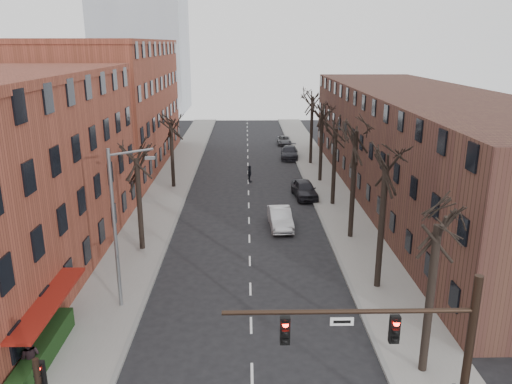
{
  "coord_description": "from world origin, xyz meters",
  "views": [
    {
      "loc": [
        -0.2,
        -14.88,
        14.11
      ],
      "look_at": [
        0.48,
        18.88,
        4.0
      ],
      "focal_mm": 35.0,
      "sensor_mm": 36.0,
      "label": 1
    }
  ],
  "objects": [
    {
      "name": "building_right",
      "position": [
        16.0,
        30.0,
        5.0
      ],
      "size": [
        12.0,
        50.0,
        10.0
      ],
      "primitive_type": "cube",
      "color": "#4B2D23",
      "rests_on": "ground"
    },
    {
      "name": "tree_left_a",
      "position": [
        -7.6,
        18.0,
        0.0
      ],
      "size": [
        5.2,
        5.2,
        9.5
      ],
      "primitive_type": null,
      "color": "black",
      "rests_on": "ground"
    },
    {
      "name": "tree_right_d",
      "position": [
        7.6,
        28.0,
        0.0
      ],
      "size": [
        5.2,
        5.2,
        10.0
      ],
      "primitive_type": null,
      "color": "black",
      "rests_on": "ground"
    },
    {
      "name": "sidewalk_left",
      "position": [
        -8.0,
        35.0,
        0.07
      ],
      "size": [
        4.0,
        90.0,
        0.15
      ],
      "primitive_type": "cube",
      "color": "gray",
      "rests_on": "ground"
    },
    {
      "name": "tree_right_a",
      "position": [
        7.6,
        4.0,
        0.0
      ],
      "size": [
        5.2,
        5.2,
        10.0
      ],
      "primitive_type": null,
      "color": "black",
      "rests_on": "ground"
    },
    {
      "name": "streetlight",
      "position": [
        -7.03,
        10.0,
        5.01
      ],
      "size": [
        2.45,
        0.22,
        9.03
      ],
      "color": "slate",
      "rests_on": "ground"
    },
    {
      "name": "hedge",
      "position": [
        -9.5,
        5.0,
        0.65
      ],
      "size": [
        0.8,
        6.0,
        1.0
      ],
      "primitive_type": "cube",
      "color": "#1B3813",
      "rests_on": "sidewalk_left"
    },
    {
      "name": "tree_right_f",
      "position": [
        7.6,
        44.0,
        0.0
      ],
      "size": [
        5.2,
        5.2,
        11.6
      ],
      "primitive_type": null,
      "color": "black",
      "rests_on": "ground"
    },
    {
      "name": "tree_left_b",
      "position": [
        -7.6,
        34.0,
        0.0
      ],
      "size": [
        5.2,
        5.2,
        9.5
      ],
      "primitive_type": null,
      "color": "black",
      "rests_on": "ground"
    },
    {
      "name": "awning_left",
      "position": [
        -9.4,
        6.0,
        0.0
      ],
      "size": [
        1.2,
        7.0,
        0.15
      ],
      "primitive_type": "cube",
      "color": "maroon",
      "rests_on": "ground"
    },
    {
      "name": "building_left_far",
      "position": [
        -16.0,
        44.0,
        7.0
      ],
      "size": [
        12.0,
        28.0,
        14.0
      ],
      "primitive_type": "cube",
      "color": "brown",
      "rests_on": "ground"
    },
    {
      "name": "parked_car_near",
      "position": [
        5.3,
        30.36,
        0.83
      ],
      "size": [
        2.45,
        5.04,
        1.66
      ],
      "primitive_type": "imported",
      "rotation": [
        0.0,
        0.0,
        0.1
      ],
      "color": "black",
      "rests_on": "ground"
    },
    {
      "name": "parked_car_mid",
      "position": [
        5.3,
        47.25,
        0.76
      ],
      "size": [
        2.52,
        5.37,
        1.52
      ],
      "primitive_type": "imported",
      "rotation": [
        0.0,
        0.0,
        -0.08
      ],
      "color": "black",
      "rests_on": "ground"
    },
    {
      "name": "tree_right_c",
      "position": [
        7.6,
        20.0,
        0.0
      ],
      "size": [
        5.2,
        5.2,
        11.6
      ],
      "primitive_type": null,
      "color": "black",
      "rests_on": "ground"
    },
    {
      "name": "silver_sedan",
      "position": [
        2.47,
        22.37,
        0.78
      ],
      "size": [
        1.91,
        4.83,
        1.56
      ],
      "primitive_type": "imported",
      "rotation": [
        0.0,
        0.0,
        0.05
      ],
      "color": "silver",
      "rests_on": "ground"
    },
    {
      "name": "pedestrian_crossing",
      "position": [
        0.14,
        35.95,
        0.89
      ],
      "size": [
        0.73,
        1.13,
        1.79
      ],
      "primitive_type": "imported",
      "rotation": [
        0.0,
        0.0,
        1.27
      ],
      "color": "black",
      "rests_on": "ground"
    },
    {
      "name": "pedestrian_b",
      "position": [
        -9.6,
        3.87,
        1.11
      ],
      "size": [
        1.02,
        0.84,
        1.92
      ],
      "primitive_type": "imported",
      "rotation": [
        0.0,
        0.0,
        3.27
      ],
      "color": "black",
      "rests_on": "sidewalk_left"
    },
    {
      "name": "tree_right_b",
      "position": [
        7.6,
        12.0,
        0.0
      ],
      "size": [
        5.2,
        5.2,
        10.8
      ],
      "primitive_type": null,
      "color": "black",
      "rests_on": "ground"
    },
    {
      "name": "tree_right_e",
      "position": [
        7.6,
        36.0,
        0.0
      ],
      "size": [
        5.2,
        5.2,
        10.8
      ],
      "primitive_type": null,
      "color": "black",
      "rests_on": "ground"
    },
    {
      "name": "sidewalk_right",
      "position": [
        8.0,
        35.0,
        0.07
      ],
      "size": [
        4.0,
        90.0,
        0.15
      ],
      "primitive_type": "cube",
      "color": "gray",
      "rests_on": "ground"
    },
    {
      "name": "parked_car_far",
      "position": [
        5.3,
        56.35,
        0.58
      ],
      "size": [
        1.97,
        4.21,
        1.16
      ],
      "primitive_type": "imported",
      "rotation": [
        0.0,
        0.0,
        -0.01
      ],
      "color": "#4F5055",
      "rests_on": "ground"
    },
    {
      "name": "signal_mast_arm",
      "position": [
        5.45,
        -1.0,
        4.4
      ],
      "size": [
        8.14,
        0.3,
        7.2
      ],
      "color": "black",
      "rests_on": "ground"
    }
  ]
}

